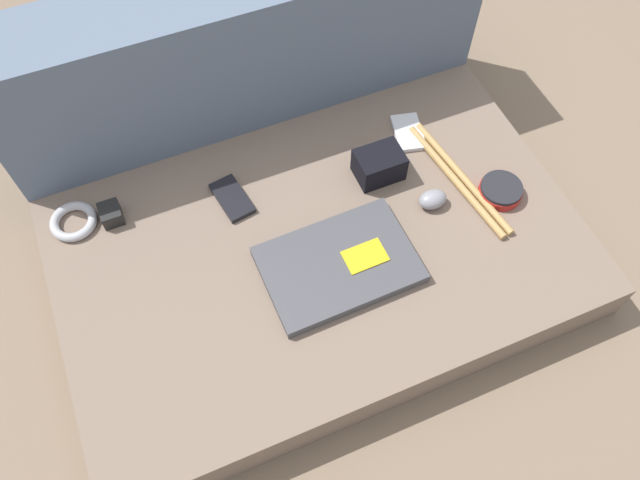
{
  "coord_description": "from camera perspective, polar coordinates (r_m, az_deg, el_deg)",
  "views": [
    {
      "loc": [
        -0.27,
        -0.64,
        1.3
      ],
      "look_at": [
        0.0,
        0.0,
        0.13
      ],
      "focal_mm": 35.0,
      "sensor_mm": 36.0,
      "label": 1
    }
  ],
  "objects": [
    {
      "name": "drumstick_pair",
      "position": [
        1.5,
        12.57,
        5.52
      ],
      "size": [
        0.08,
        0.36,
        0.02
      ],
      "rotation": [
        0.0,
        0.0,
        0.13
      ],
      "color": "tan",
      "rests_on": "couch_seat"
    },
    {
      "name": "phone_silver",
      "position": [
        1.57,
        8.06,
        9.71
      ],
      "size": [
        0.09,
        0.13,
        0.01
      ],
      "rotation": [
        0.0,
        0.0,
        -0.24
      ],
      "color": "silver",
      "rests_on": "couch_seat"
    },
    {
      "name": "laptop",
      "position": [
        1.34,
        1.73,
        -2.25
      ],
      "size": [
        0.33,
        0.23,
        0.03
      ],
      "rotation": [
        0.0,
        0.0,
        0.02
      ],
      "color": "#47474C",
      "rests_on": "couch_seat"
    },
    {
      "name": "cable_coil",
      "position": [
        1.5,
        -21.61,
        1.59
      ],
      "size": [
        0.11,
        0.11,
        0.02
      ],
      "color": "#B2B2B7",
      "rests_on": "couch_seat"
    },
    {
      "name": "camera_pouch",
      "position": [
        1.46,
        5.42,
        6.87
      ],
      "size": [
        0.11,
        0.08,
        0.07
      ],
      "color": "black",
      "rests_on": "couch_seat"
    },
    {
      "name": "couch_backrest",
      "position": [
        1.56,
        -6.87,
        15.53
      ],
      "size": [
        1.15,
        0.2,
        0.46
      ],
      "color": "slate",
      "rests_on": "ground_plane"
    },
    {
      "name": "speaker_puck",
      "position": [
        1.49,
        16.18,
        4.38
      ],
      "size": [
        0.1,
        0.1,
        0.03
      ],
      "color": "red",
      "rests_on": "couch_seat"
    },
    {
      "name": "phone_black",
      "position": [
        1.45,
        -8.04,
        3.8
      ],
      "size": [
        0.08,
        0.13,
        0.01
      ],
      "rotation": [
        0.0,
        0.0,
        0.16
      ],
      "color": "black",
      "rests_on": "couch_seat"
    },
    {
      "name": "charger_brick",
      "position": [
        1.47,
        -18.56,
        2.27
      ],
      "size": [
        0.05,
        0.05,
        0.04
      ],
      "color": "black",
      "rests_on": "couch_seat"
    },
    {
      "name": "couch_seat",
      "position": [
        1.42,
        0.0,
        -1.58
      ],
      "size": [
        1.15,
        0.73,
        0.11
      ],
      "color": "#7A6656",
      "rests_on": "ground_plane"
    },
    {
      "name": "ground_plane",
      "position": [
        1.47,
        0.0,
        -2.66
      ],
      "size": [
        8.0,
        8.0,
        0.0
      ],
      "primitive_type": "plane",
      "color": "#7A6651"
    },
    {
      "name": "computer_mouse",
      "position": [
        1.44,
        10.18,
        3.8
      ],
      "size": [
        0.07,
        0.05,
        0.04
      ],
      "rotation": [
        0.0,
        0.0,
        -0.05
      ],
      "color": "gray",
      "rests_on": "couch_seat"
    }
  ]
}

